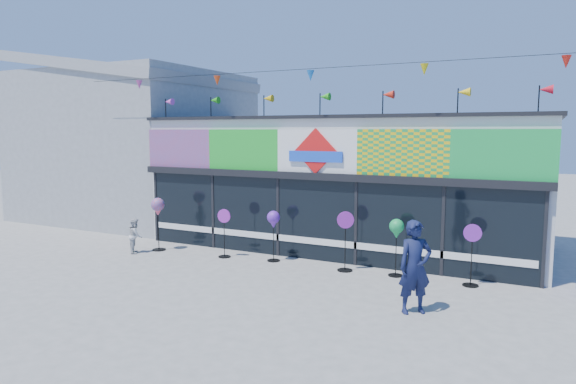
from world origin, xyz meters
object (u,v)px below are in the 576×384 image
Objects in this scene: child at (135,236)px; spinner_3 at (345,240)px; spinner_4 at (397,230)px; spinner_0 at (158,208)px; spinner_5 at (472,253)px; spinner_1 at (224,232)px; adult_man at (415,267)px; spinner_2 at (273,221)px.

spinner_3 is at bearing -117.77° from child.
child is (-6.36, -0.95, -0.31)m from spinner_3.
spinner_3 is 1.08× the size of spinner_4.
spinner_4 is (1.32, 0.13, 0.34)m from spinner_3.
spinner_0 is 1.09× the size of spinner_5.
spinner_3 is at bearing 3.14° from spinner_1.
spinner_5 reaches higher than spinner_1.
spinner_0 is 0.86× the size of adult_man.
spinner_2 is at bearing -179.43° from spinner_5.
spinner_4 is 1.85m from spinner_5.
spinner_4 is (4.97, 0.33, 0.43)m from spinner_1.
child is at bearing 133.30° from adult_man.
adult_man reaches higher than spinner_5.
spinner_0 reaches higher than spinner_2.
child is (-2.70, -0.75, -0.22)m from spinner_1.
child is (-4.19, -1.00, -0.62)m from spinner_2.
spinner_0 is 2.37m from spinner_1.
adult_man is (8.31, -1.93, -0.36)m from spinner_0.
spinner_3 is 1.37m from spinner_4.
spinner_3 is at bearing -1.37° from spinner_2.
child is at bearing -166.58° from spinner_2.
adult_man reaches higher than child.
adult_man is at bearing -135.15° from child.
spinner_4 reaches higher than spinner_1.
spinner_5 reaches higher than spinner_4.
spinner_0 is 7.29m from spinner_4.
child is at bearing -171.51° from spinner_3.
spinner_3 reaches higher than spinner_2.
spinner_2 reaches higher than spinner_1.
spinner_2 is 0.91× the size of spinner_3.
spinner_1 is at bearing -110.78° from child.
spinner_1 is 0.90× the size of spinner_3.
adult_man is (6.01, -2.11, 0.20)m from spinner_1.
spinner_4 is 1.40× the size of child.
spinner_3 reaches higher than spinner_1.
spinner_5 is at bearing 34.38° from adult_man.
spinner_0 is 1.13× the size of spinner_2.
adult_man is at bearing -27.62° from spinner_2.
spinner_2 is 0.76× the size of adult_man.
adult_man reaches higher than spinner_2.
spinner_0 reaches higher than spinner_4.
spinner_1 is at bearing -176.86° from spinner_3.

